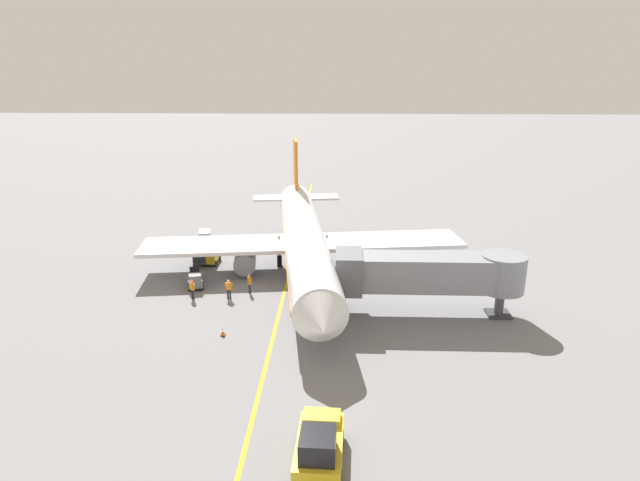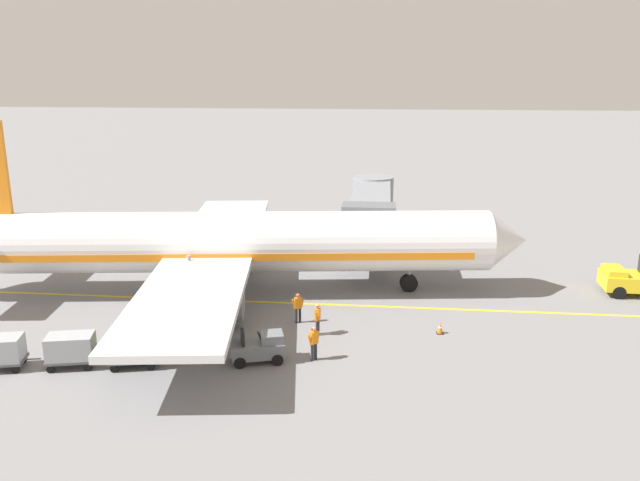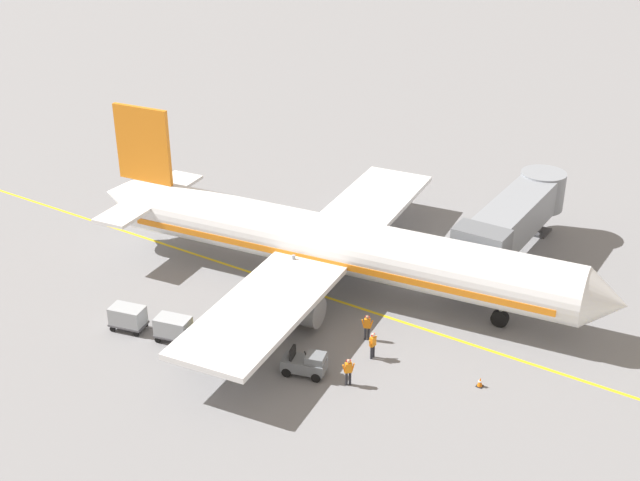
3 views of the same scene
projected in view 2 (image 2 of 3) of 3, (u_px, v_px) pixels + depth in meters
The scene contains 12 objects.
ground_plane at pixel (207, 300), 38.17m from camera, with size 400.00×400.00×0.00m, color slate.
gate_lead_in_line at pixel (207, 300), 38.17m from camera, with size 0.24×80.00×0.01m, color gold.
parked_airliner at pixel (224, 243), 38.62m from camera, with size 30.42×37.33×10.63m.
jet_bridge at pixel (371, 208), 47.36m from camera, with size 14.35×3.50×4.98m.
baggage_tug_lead at pixel (137, 342), 30.54m from camera, with size 1.33×2.53×1.62m.
baggage_tug_trailing at pixel (259, 348), 29.91m from camera, with size 1.88×2.74×1.62m.
baggage_cart_front at pixel (133, 347), 29.38m from camera, with size 1.77×2.98×1.58m.
baggage_cart_second_in_train at pixel (71, 348), 29.34m from camera, with size 1.77×2.98×1.58m.
ground_crew_wing_walker at pixel (318, 318), 32.92m from camera, with size 0.73×0.29×1.69m.
ground_crew_loader at pixel (314, 341), 30.03m from camera, with size 0.57×0.58×1.69m.
ground_crew_marshaller at pixel (298, 306), 34.51m from camera, with size 0.38×0.70×1.69m.
safety_cone_nose_left at pixel (440, 328), 33.24m from camera, with size 0.36×0.36×0.59m.
Camera 2 is at (35.01, 10.57, 13.38)m, focal length 35.48 mm.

